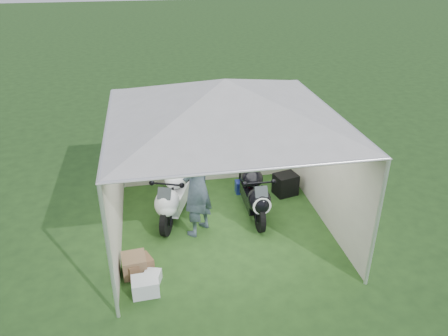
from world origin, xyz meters
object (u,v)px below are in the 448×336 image
(crate_1, at_px, (134,265))
(crate_3, at_px, (139,267))
(person_dark_jacket, at_px, (178,168))
(paddock_stand, at_px, (244,187))
(crate_2, at_px, (153,276))
(equipment_box, at_px, (285,184))
(canopy_tent, at_px, (224,102))
(person_blue_jacket, at_px, (197,186))
(motorcycle_white, at_px, (175,192))
(crate_0, at_px, (145,286))
(motorcycle_black, at_px, (253,191))

(crate_1, bearing_deg, crate_3, -20.28)
(person_dark_jacket, height_order, crate_3, person_dark_jacket)
(paddock_stand, height_order, crate_2, paddock_stand)
(paddock_stand, xyz_separation_m, equipment_box, (0.90, -0.24, 0.10))
(canopy_tent, height_order, person_blue_jacket, canopy_tent)
(canopy_tent, relative_size, person_dark_jacket, 3.56)
(person_dark_jacket, height_order, equipment_box, person_dark_jacket)
(person_dark_jacket, xyz_separation_m, person_blue_jacket, (0.25, -1.22, 0.21))
(paddock_stand, bearing_deg, crate_3, -134.80)
(motorcycle_white, height_order, crate_3, motorcycle_white)
(crate_0, bearing_deg, person_dark_jacket, 73.82)
(canopy_tent, xyz_separation_m, crate_2, (-1.46, -1.34, -2.48))
(person_blue_jacket, height_order, crate_0, person_blue_jacket)
(canopy_tent, bearing_deg, person_blue_jacket, -172.69)
(person_dark_jacket, bearing_deg, crate_1, 76.49)
(canopy_tent, height_order, crate_3, canopy_tent)
(person_dark_jacket, bearing_deg, paddock_stand, -166.21)
(paddock_stand, bearing_deg, canopy_tent, -118.22)
(canopy_tent, xyz_separation_m, equipment_box, (1.57, 1.01, -2.33))
(person_dark_jacket, xyz_separation_m, crate_3, (-0.90, -2.27, -0.65))
(canopy_tent, height_order, crate_1, canopy_tent)
(paddock_stand, relative_size, crate_1, 0.94)
(motorcycle_white, xyz_separation_m, paddock_stand, (1.59, 0.72, -0.43))
(crate_1, xyz_separation_m, crate_3, (0.07, -0.03, -0.03))
(motorcycle_black, relative_size, crate_1, 5.04)
(crate_1, bearing_deg, equipment_box, 32.36)
(motorcycle_black, bearing_deg, crate_0, -138.32)
(paddock_stand, height_order, person_dark_jacket, person_dark_jacket)
(person_dark_jacket, bearing_deg, crate_3, 78.27)
(crate_0, bearing_deg, crate_1, 108.34)
(motorcycle_black, bearing_deg, equipment_box, 37.08)
(canopy_tent, bearing_deg, crate_3, -146.39)
(person_dark_jacket, relative_size, crate_2, 5.95)
(motorcycle_black, height_order, person_blue_jacket, person_blue_jacket)
(canopy_tent, xyz_separation_m, motorcycle_white, (-0.92, 0.53, -2.00))
(crate_1, bearing_deg, crate_2, -41.09)
(person_dark_jacket, xyz_separation_m, equipment_box, (2.35, -0.14, -0.55))
(person_blue_jacket, relative_size, crate_3, 4.50)
(person_blue_jacket, height_order, crate_1, person_blue_jacket)
(motorcycle_white, bearing_deg, crate_2, -85.88)
(motorcycle_white, xyz_separation_m, crate_2, (-0.54, -1.87, -0.47))
(motorcycle_white, height_order, equipment_box, motorcycle_white)
(equipment_box, height_order, crate_0, equipment_box)
(canopy_tent, distance_m, person_dark_jacket, 2.26)
(motorcycle_white, relative_size, crate_1, 5.04)
(motorcycle_black, relative_size, person_blue_jacket, 0.99)
(crate_0, bearing_deg, canopy_tent, 45.49)
(equipment_box, bearing_deg, paddock_stand, 165.18)
(person_blue_jacket, distance_m, crate_1, 1.79)
(motorcycle_white, xyz_separation_m, motorcycle_black, (1.58, -0.19, -0.02))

